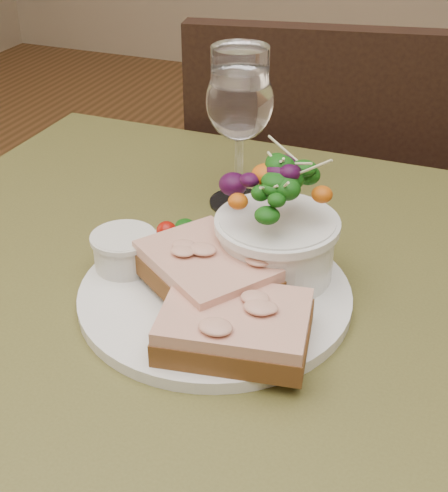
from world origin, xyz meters
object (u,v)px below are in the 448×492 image
at_px(dinner_plate, 215,294).
at_px(sandwich_back, 206,271).
at_px(sandwich_front, 235,326).
at_px(wine_glass, 240,106).
at_px(ramekin, 124,249).
at_px(cafe_table, 208,389).
at_px(chair_far, 311,306).
at_px(salad_bowl, 277,221).

relative_size(dinner_plate, sandwich_back, 1.69).
height_order(sandwich_front, wine_glass, wine_glass).
bearing_deg(wine_glass, dinner_plate, -76.02).
bearing_deg(ramekin, wine_glass, 74.70).
relative_size(dinner_plate, ramekin, 4.34).
height_order(cafe_table, ramekin, ramekin).
distance_m(chair_far, dinner_plate, 0.78).
relative_size(dinner_plate, salad_bowl, 2.05).
distance_m(sandwich_back, ramekin, 0.09).
distance_m(chair_far, salad_bowl, 0.79).
bearing_deg(salad_bowl, dinner_plate, -133.19).
bearing_deg(wine_glass, chair_far, 89.93).
relative_size(sandwich_front, wine_glass, 0.79).
bearing_deg(chair_far, sandwich_back, 82.47).
relative_size(chair_far, salad_bowl, 7.09).
height_order(sandwich_front, sandwich_back, sandwich_back).
distance_m(dinner_plate, sandwich_front, 0.08).
height_order(cafe_table, wine_glass, wine_glass).
relative_size(chair_far, dinner_plate, 3.45).
distance_m(ramekin, salad_bowl, 0.16).
bearing_deg(wine_glass, sandwich_front, -70.15).
xyz_separation_m(sandwich_front, ramekin, (-0.14, 0.07, 0.00)).
distance_m(sandwich_back, wine_glass, 0.22).
bearing_deg(sandwich_back, salad_bowl, 82.42).
xyz_separation_m(cafe_table, chair_far, (-0.05, 0.65, -0.36)).
bearing_deg(dinner_plate, chair_far, 94.28).
xyz_separation_m(ramekin, wine_glass, (0.05, 0.19, 0.09)).
relative_size(chair_far, sandwich_back, 5.84).
xyz_separation_m(cafe_table, wine_glass, (-0.05, 0.21, 0.22)).
relative_size(dinner_plate, sandwich_front, 1.88).
height_order(cafe_table, dinner_plate, dinner_plate).
relative_size(dinner_plate, wine_glass, 1.49).
distance_m(cafe_table, salad_bowl, 0.19).
height_order(dinner_plate, ramekin, ramekin).
bearing_deg(sandwich_back, chair_far, 128.28).
relative_size(sandwich_front, sandwich_back, 0.90).
distance_m(chair_far, wine_glass, 0.73).
height_order(chair_far, wine_glass, wine_glass).
relative_size(chair_far, ramekin, 15.00).
bearing_deg(chair_far, wine_glass, 78.65).
relative_size(sandwich_front, salad_bowl, 1.09).
height_order(sandwich_back, ramekin, sandwich_back).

